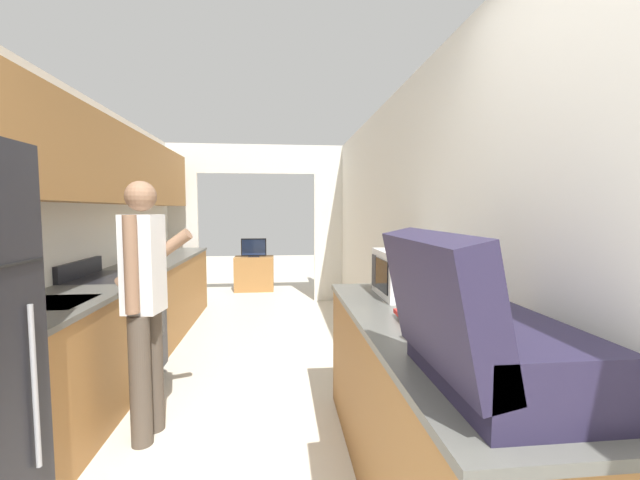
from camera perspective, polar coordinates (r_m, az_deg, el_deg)
wall_left at (r=3.77m, az=-32.20°, el=4.69°), size 0.38×7.93×2.50m
wall_right at (r=3.08m, az=13.79°, el=0.03°), size 0.06×7.93×2.50m
wall_far_with_doorway at (r=6.30m, az=-9.16°, el=4.15°), size 3.13×0.06×2.50m
counter_left at (r=4.43m, az=-24.72°, el=-9.37°), size 0.62×4.24×0.91m
counter_right at (r=2.25m, az=14.33°, el=-22.86°), size 0.62×2.18×0.91m
range_oven at (r=3.91m, az=-27.35°, el=-11.21°), size 0.66×0.74×1.05m
person at (r=2.76m, az=-24.18°, el=-8.26°), size 0.54×0.41×1.66m
suitcase at (r=1.39m, az=22.13°, el=-12.81°), size 0.52×0.65×0.50m
microwave at (r=2.65m, az=12.22°, el=-4.81°), size 0.34×0.47×0.30m
book_stack at (r=2.07m, az=15.03°, el=-10.82°), size 0.24×0.31×0.07m
tv_cabinet at (r=7.32m, az=-9.54°, el=-4.83°), size 0.70×0.42×0.63m
television at (r=7.21m, az=-9.61°, el=-1.14°), size 0.45×0.16×0.34m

